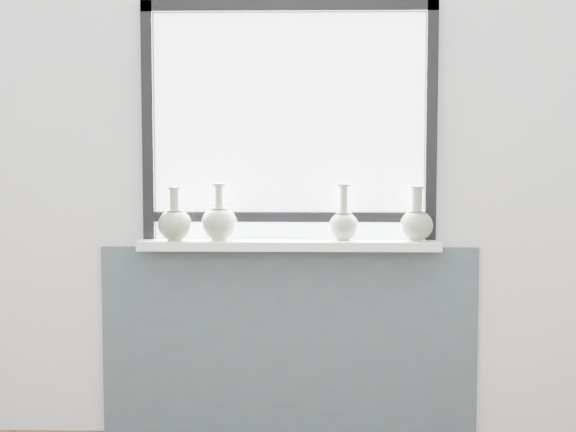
{
  "coord_description": "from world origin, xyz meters",
  "views": [
    {
      "loc": [
        0.08,
        -1.8,
        1.28
      ],
      "look_at": [
        0.0,
        1.55,
        1.02
      ],
      "focal_mm": 50.0,
      "sensor_mm": 36.0,
      "label": 1
    }
  ],
  "objects_px": {
    "windowsill": "(289,245)",
    "vase_d": "(416,222)",
    "vase_a": "(175,223)",
    "vase_b": "(219,221)",
    "vase_c": "(344,223)"
  },
  "relations": [
    {
      "from": "vase_b",
      "to": "vase_c",
      "type": "height_order",
      "value": "vase_b"
    },
    {
      "from": "vase_c",
      "to": "vase_b",
      "type": "bearing_deg",
      "value": -178.87
    },
    {
      "from": "vase_c",
      "to": "vase_d",
      "type": "relative_size",
      "value": 1.03
    },
    {
      "from": "vase_a",
      "to": "vase_b",
      "type": "bearing_deg",
      "value": 6.99
    },
    {
      "from": "windowsill",
      "to": "vase_c",
      "type": "relative_size",
      "value": 5.3
    },
    {
      "from": "vase_b",
      "to": "vase_d",
      "type": "bearing_deg",
      "value": 0.08
    },
    {
      "from": "vase_b",
      "to": "vase_d",
      "type": "xyz_separation_m",
      "value": [
        0.87,
        0.0,
        -0.0
      ]
    },
    {
      "from": "windowsill",
      "to": "vase_a",
      "type": "relative_size",
      "value": 5.57
    },
    {
      "from": "vase_c",
      "to": "vase_d",
      "type": "bearing_deg",
      "value": -1.73
    },
    {
      "from": "windowsill",
      "to": "vase_c",
      "type": "distance_m",
      "value": 0.26
    },
    {
      "from": "vase_a",
      "to": "vase_d",
      "type": "distance_m",
      "value": 1.06
    },
    {
      "from": "windowsill",
      "to": "vase_d",
      "type": "xyz_separation_m",
      "value": [
        0.56,
        -0.0,
        0.1
      ]
    },
    {
      "from": "vase_b",
      "to": "vase_c",
      "type": "xyz_separation_m",
      "value": [
        0.55,
        0.01,
        -0.01
      ]
    },
    {
      "from": "vase_c",
      "to": "vase_d",
      "type": "height_order",
      "value": "vase_c"
    },
    {
      "from": "windowsill",
      "to": "vase_a",
      "type": "xyz_separation_m",
      "value": [
        -0.5,
        -0.03,
        0.1
      ]
    }
  ]
}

